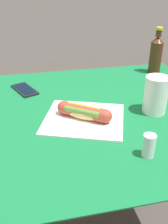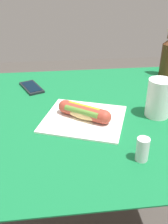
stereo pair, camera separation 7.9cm
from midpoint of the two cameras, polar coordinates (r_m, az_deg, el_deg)
The scene contains 7 objects.
dining_table at distance 1.05m, azimuth -0.21°, elevation -6.37°, with size 1.04×0.92×0.75m.
paper_wrapper at distance 0.92m, azimuth -2.46°, elevation -1.53°, with size 0.27×0.25×0.01m, color white.
hot_dog at distance 0.91m, azimuth -2.52°, elevation -0.06°, with size 0.17×0.14×0.05m.
cell_phone at distance 1.18m, azimuth -14.77°, elevation 4.73°, with size 0.12×0.16×0.01m.
soda_bottle at distance 1.37m, azimuth 13.87°, elevation 12.23°, with size 0.06×0.06×0.23m.
drinking_cup at distance 0.97m, azimuth 13.21°, elevation 3.59°, with size 0.09×0.09×0.14m, color white.
salt_shaker at distance 0.75m, azimuth 11.07°, elevation -7.33°, with size 0.04×0.04×0.07m, color silver.
Camera 1 is at (0.22, 0.83, 1.22)m, focal length 41.76 mm.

